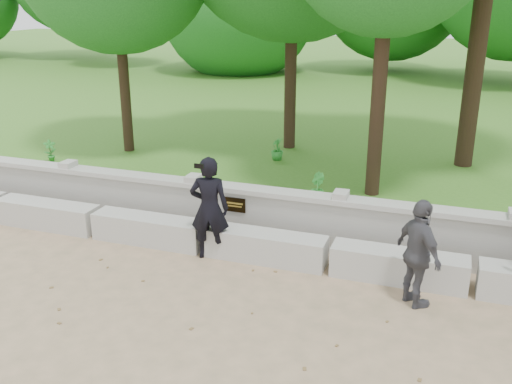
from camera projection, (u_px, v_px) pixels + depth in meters
ground at (145, 310)px, 7.39m from camera, size 80.00×80.00×0.00m
lawn at (347, 107)px, 19.82m from camera, size 40.00×22.00×0.25m
concrete_bench at (205, 238)px, 9.01m from camera, size 11.90×0.45×0.45m
parapet_wall at (221, 209)px, 9.55m from camera, size 12.50×0.35×0.90m
man_main at (209, 208)px, 8.60m from camera, size 0.66×0.61×1.62m
visitor_right at (418, 254)px, 7.28m from camera, size 0.82×0.89×1.46m
shrub_a at (50, 151)px, 12.87m from camera, size 0.31×0.33×0.51m
shrub_b at (317, 188)px, 10.35m from camera, size 0.36×0.39×0.56m
shrub_d at (277, 149)px, 13.03m from camera, size 0.38×0.38×0.51m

